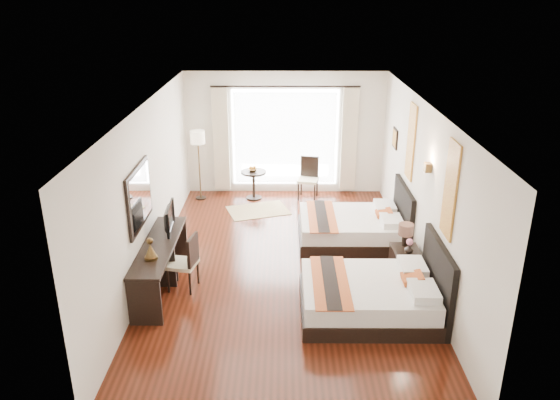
{
  "coord_description": "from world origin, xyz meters",
  "views": [
    {
      "loc": [
        -0.03,
        -8.36,
        4.52
      ],
      "look_at": [
        -0.09,
        0.34,
        1.11
      ],
      "focal_mm": 35.0,
      "sensor_mm": 36.0,
      "label": 1
    }
  ],
  "objects_px": {
    "bed_far": "(355,227)",
    "desk_chair": "(184,272)",
    "nightstand": "(405,263)",
    "floor_lamp": "(198,142)",
    "side_table": "(254,185)",
    "bed_near": "(374,295)",
    "console_desk": "(160,266)",
    "fruit_bowl": "(253,170)",
    "window_chair": "(308,186)",
    "table_lamp": "(406,231)",
    "television": "(166,218)",
    "vase": "(409,250)"
  },
  "relations": [
    {
      "from": "table_lamp",
      "to": "window_chair",
      "type": "height_order",
      "value": "window_chair"
    },
    {
      "from": "desk_chair",
      "to": "floor_lamp",
      "type": "bearing_deg",
      "value": -73.94
    },
    {
      "from": "bed_far",
      "to": "console_desk",
      "type": "relative_size",
      "value": 0.9
    },
    {
      "from": "nightstand",
      "to": "desk_chair",
      "type": "height_order",
      "value": "desk_chair"
    },
    {
      "from": "floor_lamp",
      "to": "window_chair",
      "type": "xyz_separation_m",
      "value": [
        2.44,
        0.06,
        -1.05
      ]
    },
    {
      "from": "television",
      "to": "side_table",
      "type": "xyz_separation_m",
      "value": [
        1.26,
        3.39,
        -0.64
      ]
    },
    {
      "from": "television",
      "to": "side_table",
      "type": "bearing_deg",
      "value": -24.24
    },
    {
      "from": "nightstand",
      "to": "side_table",
      "type": "relative_size",
      "value": 0.82
    },
    {
      "from": "table_lamp",
      "to": "window_chair",
      "type": "bearing_deg",
      "value": 112.6
    },
    {
      "from": "desk_chair",
      "to": "console_desk",
      "type": "bearing_deg",
      "value": 5.32
    },
    {
      "from": "bed_far",
      "to": "console_desk",
      "type": "xyz_separation_m",
      "value": [
        -3.31,
        -1.71,
        0.09
      ]
    },
    {
      "from": "table_lamp",
      "to": "console_desk",
      "type": "xyz_separation_m",
      "value": [
        -3.97,
        -0.48,
        -0.39
      ]
    },
    {
      "from": "table_lamp",
      "to": "side_table",
      "type": "relative_size",
      "value": 0.61
    },
    {
      "from": "bed_far",
      "to": "nightstand",
      "type": "distance_m",
      "value": 1.53
    },
    {
      "from": "vase",
      "to": "console_desk",
      "type": "bearing_deg",
      "value": -177.3
    },
    {
      "from": "desk_chair",
      "to": "window_chair",
      "type": "bearing_deg",
      "value": -106.35
    },
    {
      "from": "vase",
      "to": "floor_lamp",
      "type": "relative_size",
      "value": 0.09
    },
    {
      "from": "floor_lamp",
      "to": "side_table",
      "type": "bearing_deg",
      "value": 0.97
    },
    {
      "from": "table_lamp",
      "to": "window_chair",
      "type": "xyz_separation_m",
      "value": [
        -1.46,
        3.5,
        -0.48
      ]
    },
    {
      "from": "bed_near",
      "to": "side_table",
      "type": "bearing_deg",
      "value": 113.18
    },
    {
      "from": "console_desk",
      "to": "desk_chair",
      "type": "xyz_separation_m",
      "value": [
        0.38,
        -0.04,
        -0.1
      ]
    },
    {
      "from": "bed_near",
      "to": "vase",
      "type": "height_order",
      "value": "bed_near"
    },
    {
      "from": "bed_far",
      "to": "desk_chair",
      "type": "bearing_deg",
      "value": -149.06
    },
    {
      "from": "table_lamp",
      "to": "floor_lamp",
      "type": "xyz_separation_m",
      "value": [
        -3.9,
        3.43,
        0.57
      ]
    },
    {
      "from": "bed_far",
      "to": "bed_near",
      "type": "bearing_deg",
      "value": -90.44
    },
    {
      "from": "bed_far",
      "to": "vase",
      "type": "bearing_deg",
      "value": -66.31
    },
    {
      "from": "bed_near",
      "to": "table_lamp",
      "type": "bearing_deg",
      "value": 60.91
    },
    {
      "from": "vase",
      "to": "window_chair",
      "type": "height_order",
      "value": "window_chair"
    },
    {
      "from": "console_desk",
      "to": "fruit_bowl",
      "type": "bearing_deg",
      "value": 72.27
    },
    {
      "from": "nightstand",
      "to": "vase",
      "type": "relative_size",
      "value": 3.65
    },
    {
      "from": "table_lamp",
      "to": "side_table",
      "type": "bearing_deg",
      "value": 127.9
    },
    {
      "from": "nightstand",
      "to": "vase",
      "type": "bearing_deg",
      "value": -84.61
    },
    {
      "from": "bed_near",
      "to": "window_chair",
      "type": "height_order",
      "value": "bed_near"
    },
    {
      "from": "bed_far",
      "to": "window_chair",
      "type": "distance_m",
      "value": 2.4
    },
    {
      "from": "television",
      "to": "nightstand",
      "type": "bearing_deg",
      "value": -96.95
    },
    {
      "from": "bed_near",
      "to": "television",
      "type": "distance_m",
      "value": 3.58
    },
    {
      "from": "bed_near",
      "to": "console_desk",
      "type": "bearing_deg",
      "value": 167.24
    },
    {
      "from": "television",
      "to": "window_chair",
      "type": "bearing_deg",
      "value": -39.85
    },
    {
      "from": "bed_near",
      "to": "table_lamp",
      "type": "relative_size",
      "value": 5.09
    },
    {
      "from": "nightstand",
      "to": "fruit_bowl",
      "type": "distance_m",
      "value": 4.53
    },
    {
      "from": "television",
      "to": "bed_far",
      "type": "bearing_deg",
      "value": -74.33
    },
    {
      "from": "console_desk",
      "to": "floor_lamp",
      "type": "xyz_separation_m",
      "value": [
        0.07,
        3.92,
        0.96
      ]
    },
    {
      "from": "desk_chair",
      "to": "television",
      "type": "bearing_deg",
      "value": -47.09
    },
    {
      "from": "side_table",
      "to": "fruit_bowl",
      "type": "relative_size",
      "value": 3.21
    },
    {
      "from": "vase",
      "to": "floor_lamp",
      "type": "xyz_separation_m",
      "value": [
        -3.9,
        3.73,
        0.76
      ]
    },
    {
      "from": "bed_far",
      "to": "vase",
      "type": "height_order",
      "value": "bed_far"
    },
    {
      "from": "console_desk",
      "to": "bed_far",
      "type": "bearing_deg",
      "value": 27.38
    },
    {
      "from": "vase",
      "to": "bed_near",
      "type": "bearing_deg",
      "value": -126.44
    },
    {
      "from": "floor_lamp",
      "to": "nightstand",
      "type": "bearing_deg",
      "value": -42.66
    },
    {
      "from": "bed_far",
      "to": "fruit_bowl",
      "type": "height_order",
      "value": "bed_far"
    }
  ]
}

